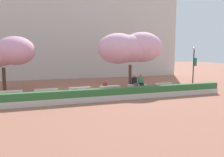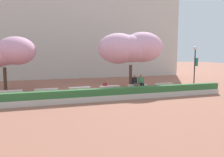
# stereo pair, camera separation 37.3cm
# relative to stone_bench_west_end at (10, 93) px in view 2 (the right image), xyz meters

# --- Properties ---
(ground_plane) EXTENTS (100.00, 100.00, 0.00)m
(ground_plane) POSITION_rel_stone_bench_west_end_xyz_m (6.12, 0.00, -0.30)
(ground_plane) COLOR #9E604C
(building_facade) EXTENTS (28.00, 4.00, 10.95)m
(building_facade) POSITION_rel_stone_bench_west_end_xyz_m (6.12, 11.69, 5.18)
(building_facade) COLOR beige
(building_facade) RESTS_ON ground
(stone_bench_west_end) EXTENTS (1.66, 0.43, 0.45)m
(stone_bench_west_end) POSITION_rel_stone_bench_west_end_xyz_m (0.00, 0.00, 0.00)
(stone_bench_west_end) COLOR beige
(stone_bench_west_end) RESTS_ON ground
(stone_bench_near_west) EXTENTS (1.66, 0.43, 0.45)m
(stone_bench_near_west) POSITION_rel_stone_bench_west_end_xyz_m (2.45, 0.00, 0.00)
(stone_bench_near_west) COLOR beige
(stone_bench_near_west) RESTS_ON ground
(stone_bench_center) EXTENTS (1.66, 0.43, 0.45)m
(stone_bench_center) POSITION_rel_stone_bench_west_end_xyz_m (4.90, 0.00, 0.00)
(stone_bench_center) COLOR beige
(stone_bench_center) RESTS_ON ground
(stone_bench_near_east) EXTENTS (1.66, 0.43, 0.45)m
(stone_bench_near_east) POSITION_rel_stone_bench_west_end_xyz_m (7.35, 0.00, 0.00)
(stone_bench_near_east) COLOR beige
(stone_bench_near_east) RESTS_ON ground
(stone_bench_east_end) EXTENTS (1.66, 0.43, 0.45)m
(stone_bench_east_end) POSITION_rel_stone_bench_west_end_xyz_m (9.79, 0.00, 0.00)
(stone_bench_east_end) COLOR beige
(stone_bench_east_end) RESTS_ON ground
(stone_bench_far_east) EXTENTS (1.66, 0.43, 0.45)m
(stone_bench_far_east) POSITION_rel_stone_bench_west_end_xyz_m (12.24, 0.00, 0.00)
(stone_bench_far_east) COLOR beige
(stone_bench_far_east) RESTS_ON ground
(person_seated_left) EXTENTS (0.51, 0.72, 1.29)m
(person_seated_left) POSITION_rel_stone_bench_west_end_xyz_m (9.51, -0.05, 0.40)
(person_seated_left) COLOR black
(person_seated_left) RESTS_ON ground
(person_seated_right) EXTENTS (0.51, 0.71, 1.29)m
(person_seated_right) POSITION_rel_stone_bench_west_end_xyz_m (10.08, -0.05, 0.40)
(person_seated_right) COLOR black
(person_seated_right) RESTS_ON ground
(handbag) EXTENTS (0.30, 0.15, 0.34)m
(handbag) POSITION_rel_stone_bench_west_end_xyz_m (6.95, 0.01, 0.28)
(handbag) COLOR #A3232D
(handbag) RESTS_ON stone_bench_near_east
(cherry_tree_main) EXTENTS (5.64, 4.03, 4.90)m
(cherry_tree_main) POSITION_rel_stone_bench_west_end_xyz_m (9.64, 1.33, 3.19)
(cherry_tree_main) COLOR #513828
(cherry_tree_main) RESTS_ON ground
(cherry_tree_secondary) EXTENTS (4.96, 3.37, 4.37)m
(cherry_tree_secondary) POSITION_rel_stone_bench_west_end_xyz_m (-0.63, 2.65, 2.78)
(cherry_tree_secondary) COLOR #473323
(cherry_tree_secondary) RESTS_ON ground
(lamp_post_with_banner) EXTENTS (0.54, 0.28, 3.63)m
(lamp_post_with_banner) POSITION_rel_stone_bench_west_end_xyz_m (15.34, -0.09, 1.89)
(lamp_post_with_banner) COLOR black
(lamp_post_with_banner) RESTS_ON ground
(planter_hedge_foreground) EXTENTS (17.48, 0.50, 0.80)m
(planter_hedge_foreground) POSITION_rel_stone_bench_west_end_xyz_m (6.12, -3.27, 0.09)
(planter_hedge_foreground) COLOR beige
(planter_hedge_foreground) RESTS_ON ground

